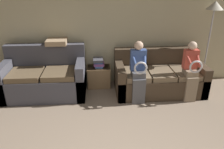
{
  "coord_description": "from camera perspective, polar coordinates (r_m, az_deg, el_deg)",
  "views": [
    {
      "loc": [
        -0.27,
        -1.76,
        2.3
      ],
      "look_at": [
        -0.0,
        1.81,
        0.72
      ],
      "focal_mm": 35.0,
      "sensor_mm": 36.0,
      "label": 1
    }
  ],
  "objects": [
    {
      "name": "child_left_seated",
      "position": [
        4.27,
        6.94,
        1.19
      ],
      "size": [
        0.3,
        0.38,
        1.22
      ],
      "color": "#56565B",
      "rests_on": "ground_plane"
    },
    {
      "name": "couch_main",
      "position": [
        4.88,
        11.96,
        -0.7
      ],
      "size": [
        1.87,
        0.94,
        0.89
      ],
      "color": "#473828",
      "rests_on": "ground_plane"
    },
    {
      "name": "book_stack",
      "position": [
        4.88,
        -3.53,
        3.16
      ],
      "size": [
        0.24,
        0.29,
        0.21
      ],
      "color": "#33569E",
      "rests_on": "side_shelf"
    },
    {
      "name": "child_right_seated",
      "position": [
        4.59,
        19.97,
        1.39
      ],
      "size": [
        0.28,
        0.37,
        1.19
      ],
      "color": "gray",
      "rests_on": "ground_plane"
    },
    {
      "name": "throw_pillow",
      "position": [
        4.81,
        -14.22,
        8.34
      ],
      "size": [
        0.42,
        0.42,
        0.1
      ],
      "color": "tan",
      "rests_on": "couch_side"
    },
    {
      "name": "floor_lamp",
      "position": [
        5.15,
        24.98,
        14.01
      ],
      "size": [
        0.35,
        0.35,
        1.88
      ],
      "color": "#2D2B28",
      "rests_on": "ground_plane"
    },
    {
      "name": "side_shelf",
      "position": [
        5.01,
        -3.45,
        -0.43
      ],
      "size": [
        0.53,
        0.38,
        0.47
      ],
      "color": "#9E7A51",
      "rests_on": "ground_plane"
    },
    {
      "name": "couch_side",
      "position": [
        4.83,
        -17.04,
        -0.95
      ],
      "size": [
        1.68,
        0.89,
        1.02
      ],
      "color": "#4C4C56",
      "rests_on": "ground_plane"
    },
    {
      "name": "wall_back",
      "position": [
        4.92,
        -1.04,
        11.83
      ],
      "size": [
        6.86,
        0.06,
        2.55
      ],
      "color": "beige",
      "rests_on": "ground_plane"
    }
  ]
}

